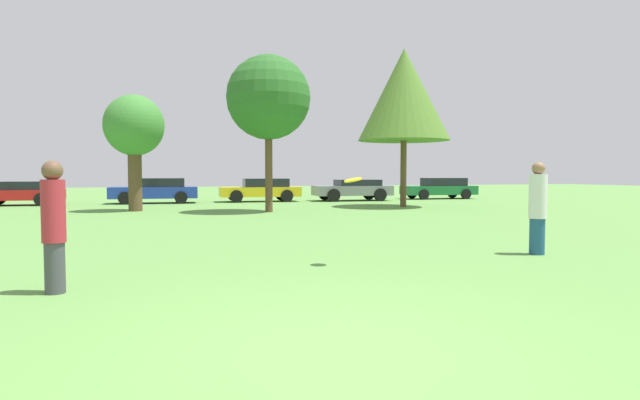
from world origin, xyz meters
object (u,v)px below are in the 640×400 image
(frisbee, at_px, (353,180))
(parked_car_grey, at_px, (353,189))
(person_catcher, at_px, (538,207))
(parked_car_yellow, at_px, (261,189))
(parked_car_red, at_px, (21,193))
(parked_car_blue, at_px, (156,190))
(tree_2, at_px, (268,98))
(tree_3, at_px, (404,95))
(person_thrower, at_px, (54,224))
(tree_1, at_px, (134,128))
(parked_car_green, at_px, (440,188))

(frisbee, bearing_deg, parked_car_grey, 68.55)
(person_catcher, distance_m, parked_car_yellow, 20.13)
(parked_car_red, xyz_separation_m, parked_car_blue, (6.27, -0.10, 0.07))
(tree_2, bearing_deg, tree_3, 11.39)
(person_thrower, bearing_deg, frisbee, 3.97)
(parked_car_red, height_order, parked_car_yellow, parked_car_yellow)
(tree_3, distance_m, parked_car_yellow, 9.60)
(tree_1, distance_m, parked_car_grey, 12.96)
(tree_2, bearing_deg, parked_car_green, 31.91)
(parked_car_green, bearing_deg, tree_3, 51.25)
(person_thrower, bearing_deg, tree_1, 83.27)
(tree_3, bearing_deg, parked_car_blue, 148.93)
(parked_car_blue, bearing_deg, parked_car_green, -177.34)
(person_thrower, xyz_separation_m, parked_car_yellow, (6.78, 20.83, -0.20))
(tree_3, height_order, parked_car_green, tree_3)
(frisbee, distance_m, tree_1, 15.10)
(person_catcher, xyz_separation_m, frisbee, (-3.76, -0.04, 0.53))
(parked_car_red, relative_size, parked_car_green, 0.85)
(tree_1, bearing_deg, parked_car_green, 17.52)
(tree_2, xyz_separation_m, parked_car_grey, (6.48, 7.27, -3.88))
(person_catcher, height_order, parked_car_grey, person_catcher)
(person_thrower, height_order, frisbee, person_thrower)
(parked_car_red, relative_size, parked_car_blue, 0.87)
(parked_car_grey, relative_size, parked_car_green, 0.98)
(tree_1, height_order, parked_car_green, tree_1)
(parked_car_yellow, xyz_separation_m, parked_car_grey, (5.22, -0.62, -0.01))
(parked_car_red, distance_m, parked_car_grey, 17.10)
(parked_car_blue, xyz_separation_m, parked_car_green, (16.78, -0.21, -0.02))
(parked_car_grey, bearing_deg, parked_car_green, -171.97)
(parked_car_red, distance_m, parked_car_green, 23.06)
(parked_car_blue, bearing_deg, person_catcher, 112.27)
(person_thrower, xyz_separation_m, parked_car_red, (-5.08, 21.00, -0.26))
(frisbee, distance_m, tree_3, 16.12)
(person_thrower, height_order, tree_1, tree_1)
(tree_1, distance_m, parked_car_green, 18.64)
(frisbee, relative_size, parked_car_blue, 0.07)
(tree_1, relative_size, parked_car_blue, 1.06)
(parked_car_green, bearing_deg, tree_1, 20.88)
(parked_car_red, xyz_separation_m, parked_car_green, (23.06, -0.30, 0.05))
(parked_car_green, bearing_deg, parked_car_grey, 8.03)
(person_thrower, xyz_separation_m, parked_car_green, (17.97, 20.70, -0.21))
(parked_car_red, relative_size, parked_car_yellow, 0.87)
(parked_car_red, bearing_deg, parked_car_blue, -177.52)
(parked_car_red, distance_m, parked_car_yellow, 11.86)
(parked_car_yellow, bearing_deg, parked_car_green, -177.31)
(tree_2, bearing_deg, parked_car_red, 142.78)
(parked_car_grey, bearing_deg, tree_2, 51.65)
(frisbee, distance_m, parked_car_yellow, 20.29)
(parked_car_grey, xyz_separation_m, parked_car_green, (5.97, 0.49, 0.00))
(frisbee, relative_size, parked_car_grey, 0.07)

